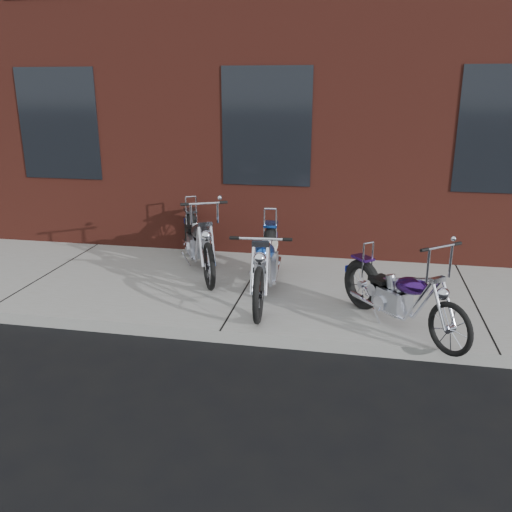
# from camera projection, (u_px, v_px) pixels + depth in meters

# --- Properties ---
(ground) EXTENTS (120.00, 120.00, 0.00)m
(ground) POSITION_uv_depth(u_px,v_px,m) (220.00, 343.00, 6.19)
(ground) COLOR black
(ground) RESTS_ON ground
(sidewalk) EXTENTS (22.00, 3.00, 0.15)m
(sidewalk) POSITION_uv_depth(u_px,v_px,m) (247.00, 290.00, 7.57)
(sidewalk) COLOR gray
(sidewalk) RESTS_ON ground
(building_brick) EXTENTS (22.00, 10.00, 8.00)m
(building_brick) POSITION_uv_depth(u_px,v_px,m) (304.00, 32.00, 12.48)
(building_brick) COLOR #5B2119
(building_brick) RESTS_ON ground
(chopper_purple) EXTENTS (1.35, 1.60, 1.12)m
(chopper_purple) POSITION_uv_depth(u_px,v_px,m) (399.00, 298.00, 6.13)
(chopper_purple) COLOR black
(chopper_purple) RESTS_ON sidewalk
(chopper_blue) EXTENTS (0.57, 2.35, 1.02)m
(chopper_blue) POSITION_uv_depth(u_px,v_px,m) (266.00, 264.00, 7.09)
(chopper_blue) COLOR black
(chopper_blue) RESTS_ON sidewalk
(chopper_third) EXTENTS (1.10, 2.11, 1.16)m
(chopper_third) POSITION_uv_depth(u_px,v_px,m) (199.00, 243.00, 8.07)
(chopper_third) COLOR black
(chopper_third) RESTS_ON sidewalk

